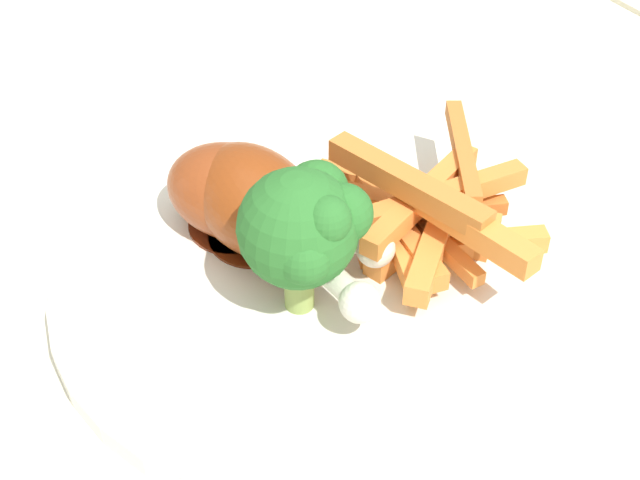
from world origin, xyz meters
The scene contains 5 objects.
dinner_plate centered at (-0.07, -0.05, 0.76)m, with size 0.27×0.27×0.01m, color white.
broccoli_floret_front centered at (-0.05, -0.05, 0.81)m, with size 0.07×0.06×0.08m.
carrot_fries_pile centered at (-0.10, 0.00, 0.78)m, with size 0.14×0.12×0.05m.
chicken_drumstick_near centered at (-0.10, -0.09, 0.79)m, with size 0.08×0.13×0.04m.
chicken_drumstick_far centered at (-0.09, -0.08, 0.79)m, with size 0.12×0.12×0.05m.
Camera 1 is at (0.25, 0.01, 1.06)m, focal length 49.79 mm.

